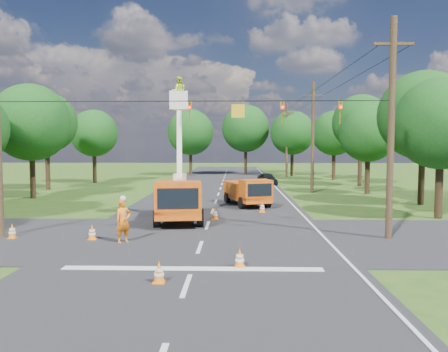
{
  "coord_description": "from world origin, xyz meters",
  "views": [
    {
      "loc": [
        1.48,
        -17.93,
        4.28
      ],
      "look_at": [
        0.85,
        6.15,
        2.6
      ],
      "focal_mm": 35.0,
      "sensor_mm": 36.0,
      "label": 1
    }
  ],
  "objects_px": {
    "bucket_truck": "(179,191)",
    "traffic_cone_0": "(159,272)",
    "tree_right_a": "(441,124)",
    "pole_right_far": "(287,140)",
    "tree_far_c": "(292,133)",
    "tree_left_d": "(31,123)",
    "second_truck": "(247,191)",
    "tree_left_e": "(46,123)",
    "ground_worker": "(123,221)",
    "tree_left_f": "(94,133)",
    "pole_right_mid": "(313,136)",
    "distant_car": "(267,179)",
    "traffic_cone_3": "(262,207)",
    "tree_right_d": "(361,123)",
    "pole_right_near": "(391,127)",
    "tree_far_a": "(190,132)",
    "traffic_cone_5": "(12,231)",
    "traffic_cone_7": "(256,196)",
    "traffic_cone_2": "(215,214)",
    "tree_right_b": "(423,116)",
    "tree_far_b": "(246,128)",
    "traffic_cone_4": "(92,232)",
    "tree_right_e": "(334,133)",
    "traffic_cone_1": "(240,258)"
  },
  "relations": [
    {
      "from": "ground_worker",
      "to": "tree_left_f",
      "type": "relative_size",
      "value": 0.23
    },
    {
      "from": "tree_far_c",
      "to": "tree_right_a",
      "type": "bearing_deg",
      "value": -83.66
    },
    {
      "from": "distant_car",
      "to": "pole_right_far",
      "type": "height_order",
      "value": "pole_right_far"
    },
    {
      "from": "traffic_cone_7",
      "to": "tree_far_c",
      "type": "xyz_separation_m",
      "value": [
        6.36,
        27.76,
        5.7
      ]
    },
    {
      "from": "ground_worker",
      "to": "tree_right_d",
      "type": "bearing_deg",
      "value": 13.9
    },
    {
      "from": "tree_left_e",
      "to": "traffic_cone_3",
      "type": "bearing_deg",
      "value": -35.47
    },
    {
      "from": "tree_far_c",
      "to": "traffic_cone_0",
      "type": "bearing_deg",
      "value": -102.04
    },
    {
      "from": "second_truck",
      "to": "tree_right_b",
      "type": "distance_m",
      "value": 13.8
    },
    {
      "from": "second_truck",
      "to": "tree_left_e",
      "type": "distance_m",
      "value": 22.76
    },
    {
      "from": "tree_far_c",
      "to": "tree_left_d",
      "type": "bearing_deg",
      "value": -132.22
    },
    {
      "from": "traffic_cone_5",
      "to": "traffic_cone_7",
      "type": "distance_m",
      "value": 18.86
    },
    {
      "from": "tree_left_f",
      "to": "tree_right_e",
      "type": "relative_size",
      "value": 0.97
    },
    {
      "from": "distant_car",
      "to": "tree_left_f",
      "type": "bearing_deg",
      "value": 161.1
    },
    {
      "from": "tree_left_d",
      "to": "pole_right_mid",
      "type": "bearing_deg",
      "value": 12.01
    },
    {
      "from": "traffic_cone_4",
      "to": "traffic_cone_5",
      "type": "xyz_separation_m",
      "value": [
        -3.77,
        0.2,
        0.0
      ]
    },
    {
      "from": "traffic_cone_5",
      "to": "ground_worker",
      "type": "bearing_deg",
      "value": -7.37
    },
    {
      "from": "traffic_cone_4",
      "to": "pole_right_near",
      "type": "xyz_separation_m",
      "value": [
        13.5,
        0.59,
        4.75
      ]
    },
    {
      "from": "ground_worker",
      "to": "tree_right_b",
      "type": "height_order",
      "value": "tree_right_b"
    },
    {
      "from": "traffic_cone_0",
      "to": "tree_left_d",
      "type": "height_order",
      "value": "tree_left_d"
    },
    {
      "from": "traffic_cone_3",
      "to": "pole_right_mid",
      "type": "height_order",
      "value": "pole_right_mid"
    },
    {
      "from": "ground_worker",
      "to": "tree_far_a",
      "type": "height_order",
      "value": "tree_far_a"
    },
    {
      "from": "bucket_truck",
      "to": "traffic_cone_3",
      "type": "height_order",
      "value": "bucket_truck"
    },
    {
      "from": "tree_right_a",
      "to": "pole_right_far",
      "type": "bearing_deg",
      "value": 98.37
    },
    {
      "from": "pole_right_near",
      "to": "tree_far_b",
      "type": "xyz_separation_m",
      "value": [
        -5.5,
        45.0,
        1.7
      ]
    },
    {
      "from": "tree_far_a",
      "to": "pole_right_near",
      "type": "bearing_deg",
      "value": -72.57
    },
    {
      "from": "traffic_cone_0",
      "to": "traffic_cone_4",
      "type": "xyz_separation_m",
      "value": [
        -4.12,
        6.11,
        0.0
      ]
    },
    {
      "from": "tree_right_a",
      "to": "tree_far_a",
      "type": "xyz_separation_m",
      "value": [
        -18.5,
        37.0,
        0.63
      ]
    },
    {
      "from": "tree_far_b",
      "to": "traffic_cone_3",
      "type": "bearing_deg",
      "value": -89.69
    },
    {
      "from": "tree_right_d",
      "to": "pole_right_near",
      "type": "bearing_deg",
      "value": -103.13
    },
    {
      "from": "distant_car",
      "to": "pole_right_mid",
      "type": "distance_m",
      "value": 9.51
    },
    {
      "from": "traffic_cone_2",
      "to": "pole_right_far",
      "type": "relative_size",
      "value": 0.07
    },
    {
      "from": "traffic_cone_7",
      "to": "pole_right_near",
      "type": "distance_m",
      "value": 15.94
    },
    {
      "from": "pole_right_far",
      "to": "tree_right_a",
      "type": "height_order",
      "value": "pole_right_far"
    },
    {
      "from": "tree_left_f",
      "to": "tree_far_c",
      "type": "relative_size",
      "value": 0.92
    },
    {
      "from": "distant_car",
      "to": "bucket_truck",
      "type": "bearing_deg",
      "value": -118.12
    },
    {
      "from": "traffic_cone_2",
      "to": "tree_right_b",
      "type": "xyz_separation_m",
      "value": [
        14.69,
        7.04,
        6.08
      ]
    },
    {
      "from": "tree_right_d",
      "to": "traffic_cone_4",
      "type": "bearing_deg",
      "value": -125.67
    },
    {
      "from": "traffic_cone_1",
      "to": "pole_right_mid",
      "type": "distance_m",
      "value": 26.3
    },
    {
      "from": "traffic_cone_1",
      "to": "traffic_cone_2",
      "type": "height_order",
      "value": "same"
    },
    {
      "from": "traffic_cone_4",
      "to": "tree_left_d",
      "type": "relative_size",
      "value": 0.08
    },
    {
      "from": "traffic_cone_1",
      "to": "tree_left_f",
      "type": "xyz_separation_m",
      "value": [
        -16.44,
        34.94,
        5.33
      ]
    },
    {
      "from": "traffic_cone_0",
      "to": "traffic_cone_3",
      "type": "bearing_deg",
      "value": 74.19
    },
    {
      "from": "traffic_cone_2",
      "to": "tree_right_d",
      "type": "relative_size",
      "value": 0.07
    },
    {
      "from": "pole_right_mid",
      "to": "traffic_cone_1",
      "type": "bearing_deg",
      "value": -105.38
    },
    {
      "from": "traffic_cone_3",
      "to": "traffic_cone_4",
      "type": "height_order",
      "value": "same"
    },
    {
      "from": "tree_left_f",
      "to": "tree_right_d",
      "type": "height_order",
      "value": "tree_right_d"
    },
    {
      "from": "ground_worker",
      "to": "pole_right_mid",
      "type": "xyz_separation_m",
      "value": [
        11.95,
        21.08,
        4.13
      ]
    },
    {
      "from": "traffic_cone_2",
      "to": "pole_right_near",
      "type": "relative_size",
      "value": 0.07
    },
    {
      "from": "pole_right_mid",
      "to": "tree_left_e",
      "type": "relative_size",
      "value": 1.06
    },
    {
      "from": "bucket_truck",
      "to": "traffic_cone_0",
      "type": "xyz_separation_m",
      "value": [
        0.81,
        -11.22,
        -1.36
      ]
    }
  ]
}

